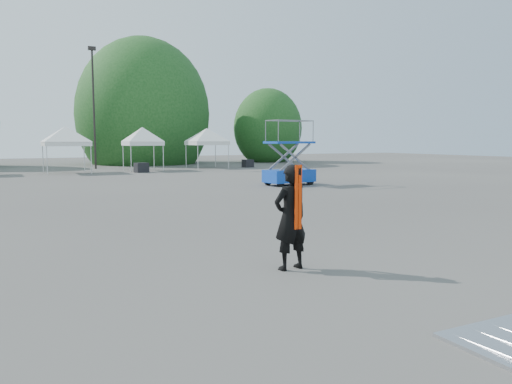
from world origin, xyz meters
name	(u,v)px	position (x,y,z in m)	size (l,w,h in m)	color
ground	(225,244)	(0.00, 0.00, 0.00)	(120.00, 120.00, 0.00)	#474442
light_pole_east	(94,101)	(3.00, 32.00, 5.52)	(0.60, 0.25, 9.80)	black
tree_mid_e	(143,115)	(9.00, 39.00, 4.84)	(5.12, 5.12, 7.79)	#382314
tree_far_e	(268,128)	(22.00, 37.00, 3.63)	(3.84, 3.84, 5.84)	#382314
tent_e	(65,130)	(0.19, 27.47, 3.06)	(4.34, 4.34, 3.88)	silver
tent_f	(142,131)	(5.76, 27.70, 3.06)	(3.75, 3.75, 3.88)	silver
tent_g	(207,131)	(11.52, 28.81, 3.06)	(4.15, 4.15, 3.88)	silver
man	(291,217)	(0.14, -2.59, 0.97)	(0.75, 0.54, 1.93)	black
scissor_lift	(289,153)	(9.18, 11.97, 1.70)	(2.74, 1.59, 3.37)	#0D1DAE
crate_mid	(141,168)	(5.05, 25.63, 0.35)	(0.91, 0.71, 0.71)	black
crate_east	(248,163)	(15.03, 28.12, 0.34)	(0.86, 0.67, 0.67)	black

